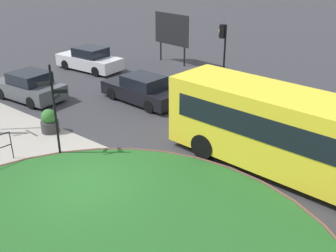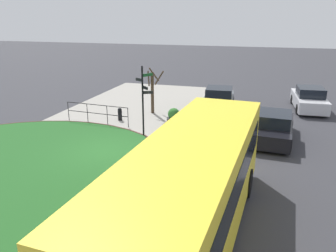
{
  "view_description": "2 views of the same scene",
  "coord_description": "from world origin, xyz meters",
  "px_view_note": "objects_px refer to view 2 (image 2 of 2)",
  "views": [
    {
      "loc": [
        9.67,
        -7.46,
        7.57
      ],
      "look_at": [
        0.68,
        3.74,
        1.13
      ],
      "focal_mm": 42.81,
      "sensor_mm": 36.0,
      "label": 1
    },
    {
      "loc": [
        13.01,
        6.77,
        6.0
      ],
      "look_at": [
        0.9,
        3.19,
        1.87
      ],
      "focal_mm": 35.88,
      "sensor_mm": 36.0,
      "label": 2
    }
  ],
  "objects_px": {
    "bus_yellow": "(192,189)",
    "planter_near_signpost": "(174,118)",
    "car_far_lane": "(273,127)",
    "car_trailing": "(309,99)",
    "street_tree_bare": "(153,90)",
    "signpost_directional": "(143,97)",
    "bollard_foreground": "(120,114)",
    "car_near_lane": "(219,99)"
  },
  "relations": [
    {
      "from": "planter_near_signpost",
      "to": "car_far_lane",
      "type": "bearing_deg",
      "value": 83.47
    },
    {
      "from": "car_far_lane",
      "to": "car_near_lane",
      "type": "bearing_deg",
      "value": 38.79
    },
    {
      "from": "bollard_foreground",
      "to": "planter_near_signpost",
      "type": "xyz_separation_m",
      "value": [
        0.2,
        3.42,
        0.09
      ]
    },
    {
      "from": "planter_near_signpost",
      "to": "car_trailing",
      "type": "bearing_deg",
      "value": 128.68
    },
    {
      "from": "signpost_directional",
      "to": "bollard_foreground",
      "type": "xyz_separation_m",
      "value": [
        -2.24,
        -2.39,
        -1.71
      ]
    },
    {
      "from": "bus_yellow",
      "to": "car_near_lane",
      "type": "height_order",
      "value": "bus_yellow"
    },
    {
      "from": "signpost_directional",
      "to": "car_trailing",
      "type": "bearing_deg",
      "value": 133.19
    },
    {
      "from": "signpost_directional",
      "to": "car_far_lane",
      "type": "distance_m",
      "value": 6.76
    },
    {
      "from": "bollard_foreground",
      "to": "planter_near_signpost",
      "type": "bearing_deg",
      "value": 86.6
    },
    {
      "from": "bollard_foreground",
      "to": "bus_yellow",
      "type": "bearing_deg",
      "value": 33.71
    },
    {
      "from": "bus_yellow",
      "to": "car_near_lane",
      "type": "distance_m",
      "value": 14.22
    },
    {
      "from": "signpost_directional",
      "to": "car_far_lane",
      "type": "relative_size",
      "value": 0.79
    },
    {
      "from": "signpost_directional",
      "to": "car_far_lane",
      "type": "xyz_separation_m",
      "value": [
        -1.42,
        6.45,
        -1.45
      ]
    },
    {
      "from": "signpost_directional",
      "to": "planter_near_signpost",
      "type": "relative_size",
      "value": 3.41
    },
    {
      "from": "street_tree_bare",
      "to": "bus_yellow",
      "type": "bearing_deg",
      "value": 23.53
    },
    {
      "from": "signpost_directional",
      "to": "bus_yellow",
      "type": "distance_m",
      "value": 8.82
    },
    {
      "from": "signpost_directional",
      "to": "planter_near_signpost",
      "type": "distance_m",
      "value": 2.8
    },
    {
      "from": "bus_yellow",
      "to": "planter_near_signpost",
      "type": "bearing_deg",
      "value": -158.24
    },
    {
      "from": "car_far_lane",
      "to": "car_trailing",
      "type": "relative_size",
      "value": 1.0
    },
    {
      "from": "signpost_directional",
      "to": "street_tree_bare",
      "type": "xyz_separation_m",
      "value": [
        -4.36,
        -1.0,
        -0.57
      ]
    },
    {
      "from": "planter_near_signpost",
      "to": "bus_yellow",
      "type": "bearing_deg",
      "value": 18.26
    },
    {
      "from": "car_far_lane",
      "to": "bus_yellow",
      "type": "bearing_deg",
      "value": 170.3
    },
    {
      "from": "bollard_foreground",
      "to": "bus_yellow",
      "type": "distance_m",
      "value": 12.03
    },
    {
      "from": "car_trailing",
      "to": "planter_near_signpost",
      "type": "xyz_separation_m",
      "value": [
        6.19,
        -7.73,
        -0.21
      ]
    },
    {
      "from": "car_near_lane",
      "to": "car_far_lane",
      "type": "height_order",
      "value": "car_near_lane"
    },
    {
      "from": "car_trailing",
      "to": "planter_near_signpost",
      "type": "bearing_deg",
      "value": 125.07
    },
    {
      "from": "car_far_lane",
      "to": "signpost_directional",
      "type": "bearing_deg",
      "value": 106.25
    },
    {
      "from": "signpost_directional",
      "to": "street_tree_bare",
      "type": "height_order",
      "value": "signpost_directional"
    },
    {
      "from": "car_near_lane",
      "to": "car_far_lane",
      "type": "distance_m",
      "value": 6.11
    },
    {
      "from": "bus_yellow",
      "to": "car_far_lane",
      "type": "bearing_deg",
      "value": 169.98
    },
    {
      "from": "car_far_lane",
      "to": "car_trailing",
      "type": "distance_m",
      "value": 7.19
    },
    {
      "from": "street_tree_bare",
      "to": "car_trailing",
      "type": "bearing_deg",
      "value": 111.59
    },
    {
      "from": "car_trailing",
      "to": "street_tree_bare",
      "type": "height_order",
      "value": "street_tree_bare"
    },
    {
      "from": "car_trailing",
      "to": "car_near_lane",
      "type": "bearing_deg",
      "value": 103.64
    },
    {
      "from": "signpost_directional",
      "to": "planter_near_signpost",
      "type": "height_order",
      "value": "signpost_directional"
    },
    {
      "from": "car_far_lane",
      "to": "street_tree_bare",
      "type": "relative_size",
      "value": 1.56
    },
    {
      "from": "bollard_foreground",
      "to": "car_trailing",
      "type": "relative_size",
      "value": 0.17
    },
    {
      "from": "bus_yellow",
      "to": "car_trailing",
      "type": "xyz_separation_m",
      "value": [
        -15.94,
        4.51,
        -0.91
      ]
    },
    {
      "from": "signpost_directional",
      "to": "car_far_lane",
      "type": "height_order",
      "value": "signpost_directional"
    },
    {
      "from": "bollard_foreground",
      "to": "street_tree_bare",
      "type": "distance_m",
      "value": 2.78
    },
    {
      "from": "car_trailing",
      "to": "signpost_directional",
      "type": "bearing_deg",
      "value": 129.58
    },
    {
      "from": "car_trailing",
      "to": "bollard_foreground",
      "type": "bearing_deg",
      "value": 114.61
    }
  ]
}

